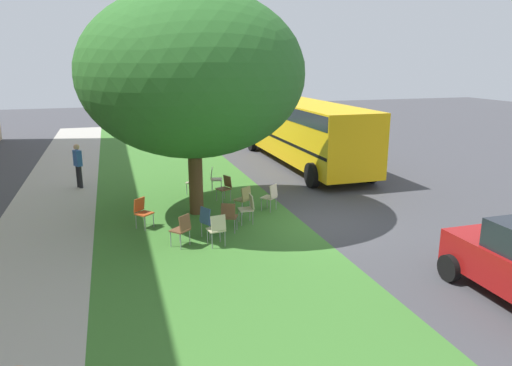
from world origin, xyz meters
name	(u,v)px	position (x,y,z in m)	size (l,w,h in m)	color
ground	(312,224)	(0.00, 0.00, 0.00)	(80.00, 80.00, 0.00)	#424247
grass_verge	(206,235)	(0.00, 3.20, 0.00)	(48.00, 6.00, 0.01)	#3D752D
sidewalk_strip	(34,254)	(0.00, 7.60, 0.00)	(48.00, 2.80, 0.01)	#ADA89E
street_tree	(192,74)	(2.06, 3.10, 4.33)	(6.69, 6.69, 6.81)	brown
chair_0	(195,180)	(4.25, 2.76, 0.52)	(0.56, 0.56, 0.88)	beige
chair_1	(208,220)	(-0.19, 3.18, 0.52)	(0.56, 0.56, 0.88)	#335184
chair_2	(248,207)	(0.63, 1.80, 0.52)	(0.44, 0.44, 0.88)	beige
chair_3	(215,177)	(4.49, 1.98, 0.52)	(0.50, 0.51, 0.88)	#ADA393
chair_4	(225,186)	(3.11, 1.91, 0.52)	(0.54, 0.55, 0.88)	brown
chair_5	(142,210)	(1.19, 4.83, 0.52)	(0.59, 0.59, 0.88)	#C64C1E
chair_6	(271,195)	(1.58, 0.77, 0.52)	(0.59, 0.59, 0.88)	beige
chair_7	(244,198)	(1.59, 1.67, 0.52)	(0.58, 0.57, 0.88)	olive
chair_8	(229,215)	(0.05, 2.54, 0.52)	(0.56, 0.55, 0.88)	brown
chair_9	(217,228)	(-0.87, 3.08, 0.52)	(0.48, 0.48, 0.88)	beige
chair_10	(182,228)	(-0.61, 3.95, 0.52)	(0.59, 0.59, 0.88)	brown
school_bus	(303,127)	(7.87, -2.94, 1.76)	(10.40, 2.80, 2.88)	yellow
pedestrian_1	(78,164)	(6.45, 6.82, 0.93)	(0.41, 0.35, 1.69)	black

